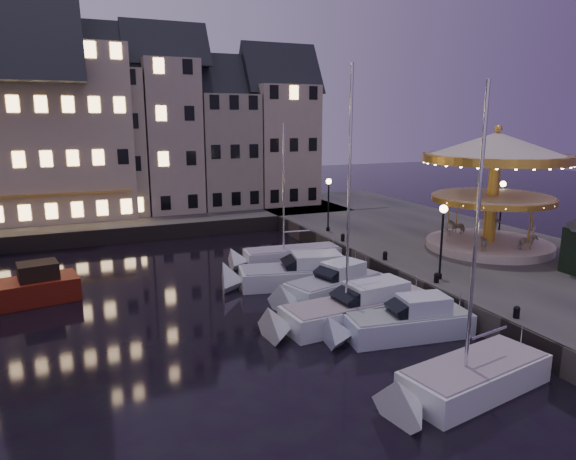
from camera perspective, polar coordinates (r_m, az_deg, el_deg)
name	(u,v)px	position (r m, az deg, el deg)	size (l,w,h in m)	color
ground	(333,327)	(25.76, 4.98, -10.68)	(160.00, 160.00, 0.00)	black
quay_east	(470,256)	(38.06, 19.60, -2.72)	(16.00, 56.00, 1.30)	#474442
quay_north	(114,223)	(49.90, -18.81, 0.78)	(44.00, 12.00, 1.30)	#474442
quaywall_e	(372,269)	(33.30, 9.33, -4.25)	(0.15, 44.00, 1.30)	#47423A
quaywall_n	(145,234)	(44.23, -15.61, -0.43)	(48.00, 0.15, 1.30)	#47423A
streetlamp_b	(442,231)	(29.25, 16.77, -0.11)	(0.44, 0.44, 4.17)	black
streetlamp_c	(328,197)	(40.37, 4.52, 3.67)	(0.44, 0.44, 4.17)	black
streetlamp_d	(502,200)	(41.90, 22.65, 3.07)	(0.44, 0.44, 4.17)	black
bollard_a	(517,311)	(25.34, 24.07, -8.26)	(0.30, 0.30, 0.57)	black
bollard_b	(437,277)	(29.11, 16.18, -5.06)	(0.30, 0.30, 0.57)	black
bollard_c	(385,255)	(32.96, 10.73, -2.76)	(0.30, 0.30, 0.57)	black
bollard_d	(343,237)	(37.51, 6.10, -0.78)	(0.30, 0.30, 0.57)	black
townhouse_nb	(33,139)	(51.01, -26.45, 9.04)	(6.16, 8.00, 13.80)	slate
townhouse_nc	(105,132)	(51.02, -19.62, 10.17)	(6.82, 8.00, 14.80)	tan
townhouse_nd	(168,127)	(51.70, -13.18, 11.12)	(5.50, 8.00, 15.80)	#AB9F8A
townhouse_ne	(223,141)	(52.96, -7.21, 9.74)	(6.16, 8.00, 12.80)	gray
townhouse_nf	(279,136)	(54.90, -1.04, 10.44)	(6.82, 8.00, 13.80)	tan
hotel_corner	(32,122)	(50.98, -26.55, 10.73)	(17.60, 9.00, 16.80)	#C4B596
motorboat_a	(465,381)	(20.79, 19.07, -15.61)	(7.26, 3.44, 11.98)	silver
motorboat_b	(400,325)	(24.83, 12.38, -10.24)	(7.04, 2.83, 2.15)	silver
motorboat_c	(353,310)	(26.14, 7.23, -8.79)	(9.20, 3.05, 12.18)	silver
motorboat_d	(329,288)	(29.40, 4.55, -6.39)	(6.93, 3.90, 2.15)	silver
motorboat_e	(296,275)	(31.59, 0.86, -5.01)	(8.73, 4.16, 2.15)	silver
motorboat_f	(285,257)	(36.06, -0.33, -3.01)	(7.89, 2.66, 10.43)	white
red_fishing_boat	(13,293)	(32.03, -28.22, -6.19)	(7.26, 3.50, 5.79)	maroon
carousel	(495,168)	(36.94, 22.02, 6.36)	(9.53, 9.53, 8.34)	#C2B3A0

